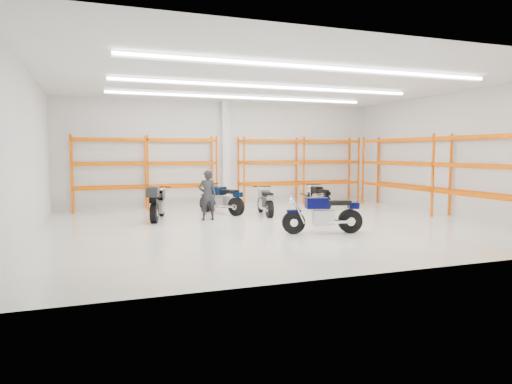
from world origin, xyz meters
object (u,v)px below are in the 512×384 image
object	(u,v)px
motorcycle_back_b	(223,200)
structural_column	(226,154)
motorcycle_back_d	(319,197)
standing_man	(207,195)
motorcycle_back_c	(265,202)
motorcycle_main	(326,215)
motorcycle_back_a	(157,204)

from	to	relation	value
motorcycle_back_b	structural_column	xyz separation A→B (m)	(0.88, 2.65, 1.72)
motorcycle_back_d	motorcycle_back_b	bearing A→B (deg)	-175.18
standing_man	motorcycle_back_c	bearing A→B (deg)	-167.81
motorcycle_back_c	standing_man	distance (m)	2.39
motorcycle_main	motorcycle_back_a	distance (m)	5.91
motorcycle_main	motorcycle_back_c	size ratio (longest dim) A/B	1.09
motorcycle_back_c	motorcycle_back_d	world-z (taller)	motorcycle_back_c
motorcycle_main	structural_column	world-z (taller)	structural_column
motorcycle_back_a	structural_column	size ratio (longest dim) A/B	0.51
motorcycle_back_a	motorcycle_back_b	bearing A→B (deg)	17.92
motorcycle_back_b	standing_man	xyz separation A→B (m)	(-0.90, -1.32, 0.33)
motorcycle_back_a	motorcycle_back_d	size ratio (longest dim) A/B	1.16
motorcycle_main	structural_column	size ratio (longest dim) A/B	0.51
motorcycle_back_a	structural_column	xyz separation A→B (m)	(3.42, 3.47, 1.67)
motorcycle_back_b	motorcycle_back_d	bearing A→B (deg)	4.82
motorcycle_back_c	structural_column	size ratio (longest dim) A/B	0.47
motorcycle_back_c	standing_man	world-z (taller)	standing_man
motorcycle_back_b	standing_man	size ratio (longest dim) A/B	1.22
motorcycle_back_a	motorcycle_back_c	size ratio (longest dim) A/B	1.09
motorcycle_main	motorcycle_back_b	bearing A→B (deg)	108.74
motorcycle_back_b	motorcycle_main	bearing A→B (deg)	-71.26
motorcycle_back_a	motorcycle_back_b	distance (m)	2.67
motorcycle_main	motorcycle_back_d	distance (m)	5.90
motorcycle_main	motorcycle_back_b	distance (m)	5.23
motorcycle_main	motorcycle_back_a	xyz separation A→B (m)	(-4.22, 4.14, 0.04)
standing_man	motorcycle_back_d	bearing A→B (deg)	-161.76
structural_column	standing_man	bearing A→B (deg)	-114.17
motorcycle_back_b	motorcycle_back_d	xyz separation A→B (m)	(4.24, 0.36, -0.07)
motorcycle_main	motorcycle_back_d	size ratio (longest dim) A/B	1.16
standing_man	motorcycle_main	bearing A→B (deg)	125.59
standing_man	structural_column	size ratio (longest dim) A/B	0.38
motorcycle_back_a	motorcycle_back_d	bearing A→B (deg)	9.86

